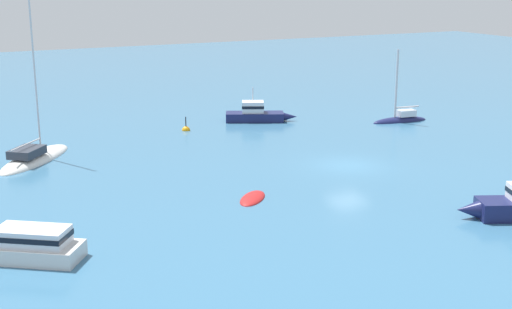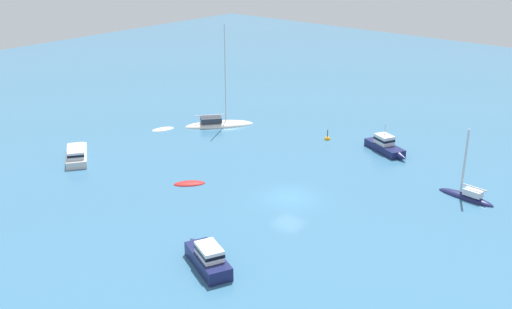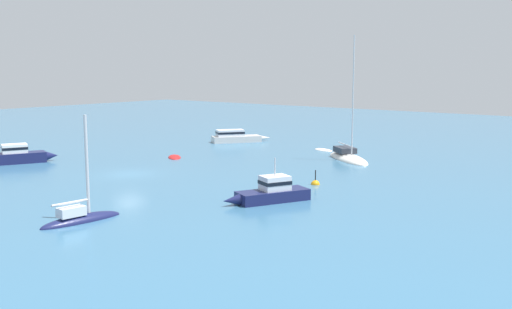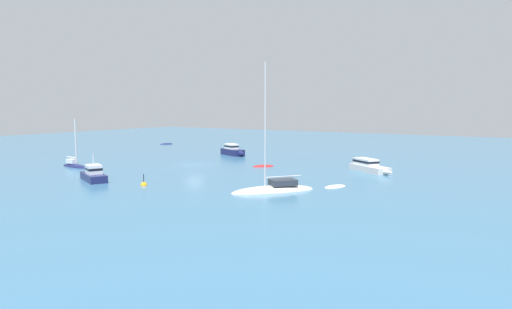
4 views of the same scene
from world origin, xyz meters
TOP-DOWN VIEW (x-y plane):
  - ground_plane at (0.00, 0.00)m, footprint 160.00×160.00m
  - dinghy at (-21.85, -25.62)m, footprint 3.07×2.33m
  - tender at (5.21, 22.10)m, footprint 2.86×2.06m
  - ketch at (9.73, -11.67)m, footprint 1.65×5.13m
  - powerboat at (-6.57, 21.57)m, footprint 5.15×6.57m
  - rib at (-3.52, 8.65)m, footprint 2.95×2.80m
  - cabin_cruiser at (-12.39, -2.37)m, footprint 3.58×5.90m
  - launch at (15.27, -0.82)m, footprint 3.64×5.97m
  - yacht at (10.35, 18.23)m, footprint 7.62×6.79m
  - channel_buoy at (14.52, 5.83)m, footprint 0.66×0.66m

SIDE VIEW (x-z plane):
  - ground_plane at x=0.00m, z-range 0.00..0.00m
  - dinghy at x=-21.85m, z-range -0.24..0.24m
  - tender at x=5.21m, z-range -0.16..0.16m
  - rib at x=-3.52m, z-range -0.23..0.23m
  - channel_buoy at x=14.52m, z-range -0.71..0.73m
  - yacht at x=10.35m, z-range -5.98..6.23m
  - ketch at x=9.73m, z-range -3.08..3.47m
  - powerboat at x=-6.57m, z-range -0.11..1.38m
  - launch at x=15.27m, z-range -0.81..2.08m
  - cabin_cruiser at x=-12.39m, z-range -0.17..1.61m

